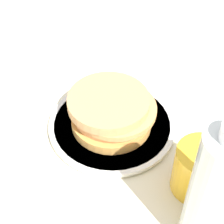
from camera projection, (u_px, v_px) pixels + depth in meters
ground_plane at (97, 121)px, 0.69m from camera, size 4.00×4.00×0.00m
plate at (112, 125)px, 0.68m from camera, size 0.23×0.23×0.01m
pancake_stack at (112, 111)px, 0.65m from camera, size 0.15×0.15×0.06m
juice_glass at (199, 170)px, 0.56m from camera, size 0.08×0.08×0.08m
water_bottle_mid at (213, 196)px, 0.46m from camera, size 0.06×0.06×0.23m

